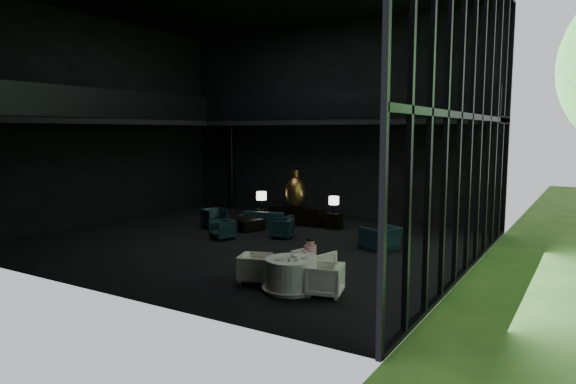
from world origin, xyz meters
The scene contains 34 objects.
floor centered at (0.00, 0.00, 0.00)m, with size 14.00×12.00×0.02m, color black.
wall_back centered at (0.00, 6.00, 4.00)m, with size 14.00×0.04×8.00m, color black.
wall_front centered at (0.00, -6.00, 4.00)m, with size 14.00×0.04×8.00m, color black.
wall_left centered at (-7.00, 0.00, 4.00)m, with size 0.04×12.00×8.00m, color black.
curtain_wall centered at (6.95, 0.00, 4.00)m, with size 0.20×12.00×8.00m, color black, non-canonical shape.
mezzanine_left centered at (-6.00, 0.00, 4.00)m, with size 2.00×12.00×0.25m, color black.
mezzanine_back centered at (1.00, 5.00, 4.00)m, with size 12.00×2.00×0.25m, color black.
railing_left centered at (-5.00, 0.00, 4.60)m, with size 0.06×12.00×1.00m, color black.
railing_back centered at (1.00, 4.00, 4.60)m, with size 12.00×0.06×1.00m, color black.
column_nw centered at (-5.00, 5.70, 2.00)m, with size 0.24×0.24×4.00m, color black.
column_ne centered at (4.80, 4.00, 2.00)m, with size 0.24×0.24×4.00m, color black.
console centered at (-0.23, 3.65, 0.35)m, with size 2.22×0.50×0.71m, color black.
bronze_urn centered at (-0.23, 3.54, 1.32)m, with size 0.77×0.77×1.43m.
side_table_left centered at (-1.83, 3.51, 0.26)m, with size 0.47×0.47×0.52m, color black.
table_lamp_left centered at (-1.83, 3.55, 1.01)m, with size 0.41×0.41×0.69m.
side_table_right centered at (1.37, 3.66, 0.29)m, with size 0.53×0.53×0.59m, color black.
table_lamp_right centered at (1.37, 3.65, 1.04)m, with size 0.38×0.38×0.63m.
sofa centered at (-1.09, 2.77, 0.40)m, with size 2.05×0.60×0.80m, color #204246.
lounge_armchair_west centered at (-2.54, 1.43, 0.42)m, with size 0.82×0.77×0.85m, color #182A35.
lounge_armchair_east centered at (0.61, 1.18, 0.34)m, with size 0.66×0.62×0.68m, color black.
lounge_armchair_south centered at (-1.00, 0.00, 0.34)m, with size 0.67×0.63×0.69m, color #0C2B31.
window_armchair centered at (4.11, 1.36, 0.47)m, with size 1.09×0.71×0.95m, color #1A2D37.
coffee_table centered at (-1.20, 1.68, 0.21)m, with size 0.96×0.96×0.43m, color black.
dining_table centered at (3.88, -3.65, 0.33)m, with size 1.34×1.34×0.75m.
dining_chair_north centered at (3.93, -2.64, 0.46)m, with size 0.89×0.83×0.91m, color beige.
dining_chair_east centered at (4.69, -3.54, 0.40)m, with size 0.78×0.73×0.80m, color beige.
dining_chair_west centered at (2.79, -3.50, 0.36)m, with size 0.71×0.66×0.73m, color beige.
child centered at (3.87, -2.70, 0.77)m, with size 0.30×0.30×0.64m.
plate_a centered at (3.73, -3.86, 0.76)m, with size 0.26×0.26×0.02m, color white.
plate_b centered at (4.12, -3.43, 0.76)m, with size 0.21×0.21×0.01m, color white.
saucer centered at (4.11, -3.78, 0.76)m, with size 0.15×0.15×0.01m, color white.
coffee_cup centered at (4.10, -3.76, 0.79)m, with size 0.08×0.08×0.06m, color white.
cereal_bowl centered at (3.88, -3.49, 0.79)m, with size 0.18×0.18×0.09m, color white.
cream_pot centered at (3.98, -3.89, 0.78)m, with size 0.06×0.06×0.07m, color #99999E.
Camera 1 is at (9.76, -13.43, 3.64)m, focal length 32.00 mm.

